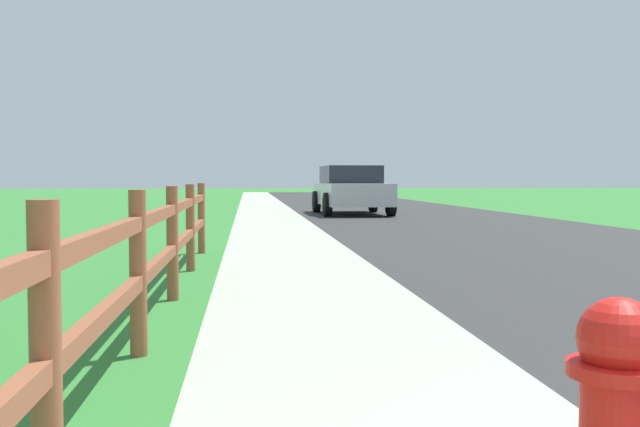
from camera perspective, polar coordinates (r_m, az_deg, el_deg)
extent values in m
plane|color=#327A32|center=(25.46, -1.98, 0.17)|extent=(120.00, 120.00, 0.00)
cube|color=#2F2F2F|center=(27.88, 4.95, 0.40)|extent=(7.00, 66.00, 0.01)
cube|color=#A9B19D|center=(27.44, -8.51, 0.34)|extent=(6.00, 66.00, 0.01)
cube|color=#327A32|center=(27.55, -11.63, 0.33)|extent=(5.00, 66.00, 0.00)
cylinder|color=red|center=(2.06, 22.28, -11.19)|extent=(0.26, 0.26, 0.03)
sphere|color=red|center=(2.04, 22.33, -9.04)|extent=(0.22, 0.22, 0.22)
cube|color=#A91511|center=(2.03, 22.36, -7.10)|extent=(0.04, 0.04, 0.04)
cylinder|color=brown|center=(2.75, -20.62, -10.24)|extent=(0.11, 0.11, 1.08)
cylinder|color=brown|center=(4.83, -14.01, -4.58)|extent=(0.11, 0.11, 1.08)
cylinder|color=brown|center=(6.96, -11.44, -2.33)|extent=(0.11, 0.11, 1.08)
cylinder|color=brown|center=(9.09, -10.08, -1.13)|extent=(0.11, 0.11, 1.08)
cylinder|color=brown|center=(11.24, -9.24, -0.39)|extent=(0.11, 0.11, 1.08)
cube|color=brown|center=(5.90, -12.48, -3.77)|extent=(0.07, 10.76, 0.09)
cube|color=brown|center=(5.87, -12.52, -0.12)|extent=(0.07, 10.76, 0.09)
cube|color=#B7BABF|center=(23.38, 2.49, 1.53)|extent=(2.05, 4.52, 0.68)
cube|color=#1E232B|center=(23.65, 2.38, 3.05)|extent=(1.77, 2.47, 0.56)
cylinder|color=black|center=(24.62, -0.28, 0.93)|extent=(0.24, 0.73, 0.72)
cylinder|color=black|center=(24.92, 4.16, 0.94)|extent=(0.24, 0.73, 0.72)
cylinder|color=black|center=(21.87, 0.58, 0.70)|extent=(0.24, 0.73, 0.72)
cylinder|color=black|center=(22.21, 5.55, 0.72)|extent=(0.24, 0.73, 0.72)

